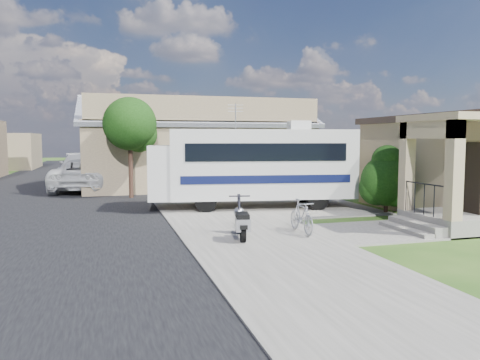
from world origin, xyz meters
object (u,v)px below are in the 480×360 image
object	(u,v)px
motorhome	(254,164)
garden_hose	(396,222)
shrub	(387,178)
pickup_truck	(87,175)
scooter	(241,222)
van	(81,167)
bicycle	(301,219)

from	to	relation	value
motorhome	garden_hose	bearing A→B (deg)	-48.22
shrub	pickup_truck	bearing A→B (deg)	134.89
scooter	van	size ratio (longest dim) A/B	0.27
pickup_truck	garden_hose	world-z (taller)	pickup_truck
bicycle	pickup_truck	world-z (taller)	pickup_truck
van	pickup_truck	bearing A→B (deg)	-84.90
motorhome	shrub	world-z (taller)	motorhome
garden_hose	pickup_truck	bearing A→B (deg)	126.53
pickup_truck	motorhome	bearing A→B (deg)	137.42
scooter	pickup_truck	world-z (taller)	pickup_truck
shrub	garden_hose	bearing A→B (deg)	-116.40
shrub	garden_hose	distance (m)	2.75
bicycle	shrub	bearing A→B (deg)	31.58
motorhome	bicycle	bearing A→B (deg)	-85.06
scooter	pickup_truck	bearing A→B (deg)	118.49
bicycle	garden_hose	bearing A→B (deg)	9.35
pickup_truck	garden_hose	distance (m)	16.27
pickup_truck	garden_hose	bearing A→B (deg)	135.96
scooter	van	world-z (taller)	van
shrub	van	world-z (taller)	shrub
scooter	bicycle	size ratio (longest dim) A/B	1.07
van	garden_hose	distance (m)	22.18
shrub	scooter	world-z (taller)	shrub
bicycle	garden_hose	world-z (taller)	bicycle
scooter	garden_hose	distance (m)	5.34
motorhome	garden_hose	xyz separation A→B (m)	(3.18, -4.74, -1.61)
motorhome	van	xyz separation A→B (m)	(-7.12, 14.88, -0.82)
bicycle	van	size ratio (longest dim) A/B	0.25
shrub	van	size ratio (longest dim) A/B	0.40
shrub	scooter	distance (m)	7.10
scooter	pickup_truck	distance (m)	14.54
shrub	pickup_truck	distance (m)	15.29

